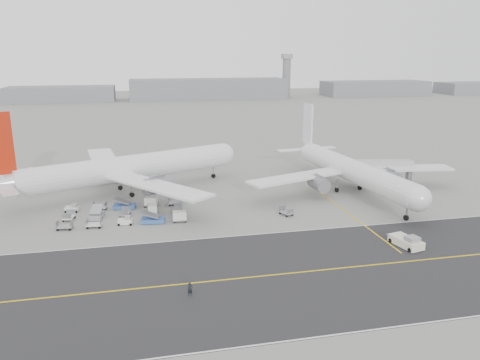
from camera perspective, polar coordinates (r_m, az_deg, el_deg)
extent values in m
plane|color=gray|center=(83.44, -4.61, -6.58)|extent=(700.00, 700.00, 0.00)
cube|color=#2C2C2F|center=(68.11, 1.76, -11.73)|extent=(220.00, 32.00, 0.02)
cube|color=gold|center=(68.10, 1.76, -11.71)|extent=(220.00, 0.30, 0.01)
cube|color=silver|center=(82.17, -0.92, -6.86)|extent=(220.00, 0.25, 0.01)
cube|color=silver|center=(55.00, 5.96, -18.92)|extent=(220.00, 0.25, 0.01)
cube|color=gold|center=(96.18, 13.01, -3.95)|extent=(0.30, 40.00, 0.01)
cylinder|color=slate|center=(359.58, 5.68, 12.31)|extent=(6.00, 6.00, 28.00)
cube|color=gray|center=(359.19, 5.75, 14.78)|extent=(7.00, 7.00, 3.50)
cylinder|color=white|center=(109.24, -13.02, 1.51)|extent=(47.96, 24.95, 5.71)
sphere|color=white|center=(120.64, -2.08, 3.15)|extent=(5.59, 5.59, 5.59)
cone|color=white|center=(102.43, -26.57, -0.36)|extent=(10.95, 8.56, 5.13)
cube|color=white|center=(97.46, -26.61, -1.00)|extent=(6.11, 9.44, 0.25)
cube|color=white|center=(95.60, -10.15, -0.70)|extent=(21.39, 25.40, 0.45)
cube|color=white|center=(122.70, -16.26, 2.42)|extent=(10.42, 27.93, 0.45)
cylinder|color=slate|center=(101.08, -10.03, -0.67)|extent=(6.97, 5.65, 3.54)
cylinder|color=slate|center=(119.50, -14.35, 1.52)|extent=(6.97, 5.65, 3.54)
cylinder|color=black|center=(120.25, -3.26, 0.50)|extent=(1.19, 0.89, 1.08)
cylinder|color=black|center=(106.86, -13.03, -1.74)|extent=(1.19, 0.89, 1.08)
cylinder|color=black|center=(112.99, -14.39, -0.91)|extent=(1.19, 0.89, 1.08)
cylinder|color=gray|center=(119.88, -3.27, 1.19)|extent=(0.36, 0.36, 3.00)
cylinder|color=white|center=(108.98, 13.65, 1.09)|extent=(9.59, 44.57, 5.08)
sphere|color=white|center=(91.63, 20.86, -2.12)|extent=(4.97, 4.97, 4.97)
cone|color=white|center=(128.69, 8.27, 3.64)|extent=(5.43, 9.06, 4.57)
cube|color=white|center=(127.99, 8.28, 6.77)|extent=(1.00, 4.89, 10.80)
cube|color=white|center=(127.50, 6.31, 3.66)|extent=(8.31, 3.25, 0.25)
cube|color=white|center=(131.38, 9.86, 3.86)|extent=(8.31, 3.25, 0.25)
cube|color=white|center=(103.80, 7.01, 0.36)|extent=(24.69, 13.35, 0.45)
cube|color=white|center=(117.44, 18.92, 1.37)|extent=(24.82, 8.77, 0.45)
cylinder|color=slate|center=(104.08, 9.58, -0.43)|extent=(3.69, 5.69, 3.15)
cylinder|color=slate|center=(113.60, 17.82, 0.36)|extent=(3.69, 5.69, 3.15)
cylinder|color=black|center=(95.01, 19.59, -4.36)|extent=(0.61, 1.15, 1.10)
cylinder|color=black|center=(109.97, 11.71, -1.18)|extent=(0.61, 1.15, 1.10)
cylinder|color=black|center=(113.05, 14.39, -0.90)|extent=(0.61, 1.15, 1.10)
cylinder|color=gray|center=(94.59, 19.66, -3.59)|extent=(0.36, 0.36, 2.67)
cube|color=silver|center=(82.53, 19.58, -7.12)|extent=(3.89, 6.13, 1.28)
cube|color=gray|center=(81.35, 20.26, -6.78)|extent=(2.36, 2.22, 0.82)
cylinder|color=gray|center=(84.96, 17.94, -6.57)|extent=(0.65, 2.36, 0.15)
cylinder|color=black|center=(80.44, 20.02, -8.02)|extent=(0.53, 0.88, 0.82)
cylinder|color=black|center=(82.05, 21.23, -7.68)|extent=(0.53, 0.88, 0.82)
cylinder|color=black|center=(83.34, 17.92, -7.02)|extent=(0.53, 0.88, 0.82)
cylinder|color=black|center=(84.89, 19.12, -6.72)|extent=(0.53, 0.88, 0.82)
cylinder|color=gray|center=(121.76, 19.87, 0.51)|extent=(1.60, 1.60, 4.00)
cube|color=gray|center=(122.16, 19.80, -0.24)|extent=(3.02, 3.02, 0.70)
cube|color=#A3A3A7|center=(118.74, 16.84, 1.70)|extent=(15.26, 5.44, 2.60)
cube|color=gray|center=(116.63, 13.48, 1.70)|extent=(1.75, 3.36, 3.00)
cylinder|color=black|center=(123.56, 20.09, -0.13)|extent=(0.40, 0.64, 0.60)
imported|color=black|center=(63.24, -6.10, -13.10)|extent=(0.77, 0.59, 1.88)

